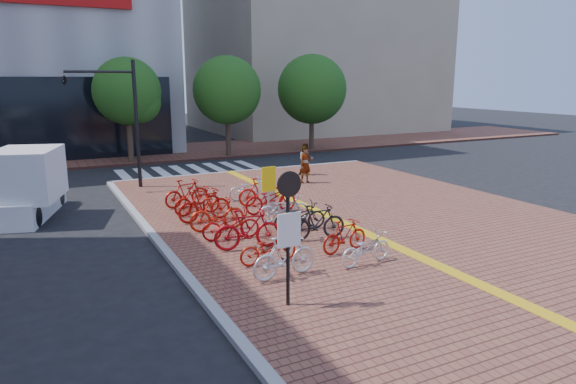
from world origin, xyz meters
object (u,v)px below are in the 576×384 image
pedestrian_a (305,165)px  box_truck (21,185)px  bike_7 (187,193)px  yellow_sign (269,184)px  bike_12 (284,208)px  bike_5 (205,205)px  bike_10 (317,222)px  bike_15 (249,189)px  bike_6 (197,201)px  bike_2 (248,229)px  bike_14 (262,192)px  bike_3 (231,225)px  bike_9 (345,236)px  bike_1 (268,248)px  bike_11 (300,216)px  utility_box (267,195)px  bike_4 (217,214)px  traffic_light_pole (104,101)px  notice_sign (289,222)px  bike_8 (366,248)px  bike_0 (285,257)px  bike_13 (271,199)px  pedestrian_b (306,159)px

pedestrian_a → box_truck: 11.71m
bike_7 → yellow_sign: (1.84, -3.43, 0.79)m
bike_7 → bike_12: size_ratio=0.99×
bike_5 → bike_10: (2.38, -3.49, -0.03)m
bike_15 → pedestrian_a: size_ratio=0.99×
bike_6 → bike_2: bearing=176.9°
bike_10 → bike_14: (0.23, 4.60, 0.00)m
bike_3 → bike_9: bike_9 is taller
bike_1 → bike_11: 3.15m
pedestrian_a → bike_10: bearing=-128.2°
bike_14 → utility_box: bike_14 is taller
bike_5 → bike_7: (0.01, 2.25, -0.04)m
bike_10 → bike_15: bearing=6.1°
bike_4 → bike_7: (-0.01, 3.48, -0.01)m
bike_10 → traffic_light_pole: traffic_light_pole is taller
notice_sign → bike_3: bearing=83.8°
bike_3 → pedestrian_a: (6.13, 6.55, 0.40)m
bike_5 → pedestrian_a: size_ratio=1.11×
bike_9 → bike_14: size_ratio=0.85×
bike_8 → bike_9: bike_9 is taller
bike_0 → bike_2: bike_2 is taller
bike_3 → traffic_light_pole: 9.96m
bike_8 → bike_12: bearing=-6.7°
bike_9 → bike_15: 7.08m
bike_4 → bike_15: bike_4 is taller
bike_4 → bike_8: bearing=-149.9°
bike_4 → bike_15: bearing=-33.7°
bike_1 → bike_12: 4.05m
bike_1 → bike_10: size_ratio=0.88×
bike_3 → notice_sign: notice_sign is taller
bike_5 → notice_sign: size_ratio=0.65×
bike_5 → bike_1: bearing=175.8°
bike_0 → utility_box: 6.73m
bike_11 → traffic_light_pole: traffic_light_pole is taller
bike_7 → bike_13: size_ratio=0.88×
bike_15 → box_truck: 8.27m
bike_4 → bike_6: bike_4 is taller
bike_8 → bike_12: 4.63m
bike_14 → traffic_light_pole: traffic_light_pole is taller
bike_2 → bike_8: bearing=-128.2°
bike_7 → bike_12: 4.22m
bike_8 → bike_1: bearing=54.0°
bike_6 → traffic_light_pole: bearing=14.6°
bike_10 → bike_12: bearing=8.0°
bike_13 → utility_box: bearing=-12.2°
bike_0 → bike_7: bike_0 is taller
bike_3 → notice_sign: size_ratio=0.60×
bike_8 → bike_9: 1.06m
bike_0 → pedestrian_b: pedestrian_b is taller
bike_6 → box_truck: bearing=55.6°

